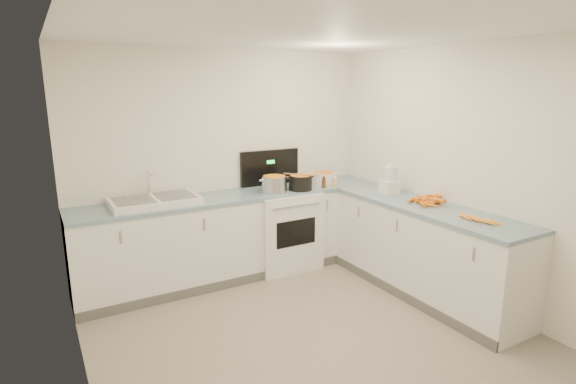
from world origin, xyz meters
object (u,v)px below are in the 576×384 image
sink (155,201)px  extract_bottle (324,183)px  steel_pot (274,185)px  spice_jar (334,182)px  stove (282,227)px  food_processor (390,181)px  mixing_bowl (324,178)px  black_pot (300,184)px

sink → extract_bottle: (1.91, -0.21, 0.02)m
steel_pot → spice_jar: 0.77m
stove → sink: 1.54m
sink → extract_bottle: 1.92m
extract_bottle → food_processor: food_processor is taller
sink → mixing_bowl: size_ratio=2.94×
stove → steel_pot: (-0.16, -0.12, 0.55)m
spice_jar → food_processor: size_ratio=0.31×
stove → mixing_bowl: (0.60, 0.01, 0.53)m
stove → food_processor: bearing=-40.8°
black_pot → food_processor: size_ratio=0.79×
sink → black_pot: 1.62m
stove → steel_pot: size_ratio=4.84×
steel_pot → food_processor: (1.08, -0.68, 0.06)m
steel_pot → spice_jar: size_ratio=2.73×
mixing_bowl → extract_bottle: mixing_bowl is taller
spice_jar → black_pot: bearing=172.9°
stove → mixing_bowl: 0.80m
black_pot → steel_pot: bearing=173.9°
black_pot → food_processor: 1.00m
extract_bottle → black_pot: bearing=172.9°
stove → extract_bottle: bearing=-22.6°
sink → steel_pot: sink is taller
sink → mixing_bowl: 2.05m
stove → black_pot: bearing=-43.6°
extract_bottle → spice_jar: extract_bottle is taller
sink → mixing_bowl: sink is taller
black_pot → spice_jar: (0.44, -0.05, -0.02)m
steel_pot → extract_bottle: bearing=-6.6°
black_pot → mixing_bowl: bearing=21.0°
spice_jar → sink: bearing=173.7°
sink → steel_pot: (1.29, -0.14, 0.05)m
black_pot → mixing_bowl: 0.47m
sink → extract_bottle: sink is taller
mixing_bowl → food_processor: 0.87m
stove → food_processor: stove is taller
stove → black_pot: 0.59m
steel_pot → sink: bearing=174.0°
stove → steel_pot: bearing=-142.9°
spice_jar → food_processor: food_processor is taller
spice_jar → food_processor: bearing=-61.3°
sink → extract_bottle: bearing=-6.2°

